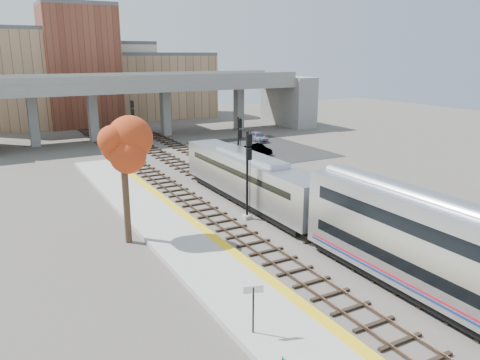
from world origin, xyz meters
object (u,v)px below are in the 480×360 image
signal_mast_mid (239,153)px  signal_mast_far (133,127)px  car_a (236,150)px  car_c (258,137)px  locomotive (250,177)px  signal_mast_near (248,178)px  tree (123,149)px  car_b (258,149)px

signal_mast_mid → signal_mast_far: signal_mast_far is taller
car_a → car_c: car_a is taller
locomotive → signal_mast_mid: (2.00, 5.61, 0.89)m
car_a → car_c: 10.08m
signal_mast_mid → signal_mast_near: bearing=-114.7°
tree → car_c: tree is taller
signal_mast_far → car_b: signal_mast_far is taller
signal_mast_far → tree: bearing=-107.2°
tree → car_a: size_ratio=2.28×
signal_mast_near → signal_mast_mid: signal_mast_near is taller
car_a → car_b: 2.81m
locomotive → signal_mast_mid: signal_mast_mid is taller
tree → signal_mast_mid: bearing=33.9°
car_b → tree: bearing=-152.4°
tree → car_b: size_ratio=2.25×
signal_mast_far → car_b: bearing=-36.4°
signal_mast_mid → car_a: size_ratio=1.74×
car_b → signal_mast_near: bearing=-137.6°
signal_mast_far → tree: 31.51m
signal_mast_far → car_c: 18.11m
car_a → car_b: (2.65, -0.94, -0.01)m
tree → car_a: 29.54m
signal_mast_far → car_c: bearing=-5.9°
car_b → car_c: size_ratio=0.88×
signal_mast_mid → signal_mast_far: (-4.10, 20.95, 0.06)m
car_b → signal_mast_mid: bearing=-143.2°
signal_mast_far → car_c: size_ratio=1.54×
locomotive → signal_mast_near: 4.03m
tree → car_c: size_ratio=1.99×
car_a → tree: bearing=-132.5°
locomotive → car_b: size_ratio=4.99×
signal_mast_near → signal_mast_far: bearing=90.0°
signal_mast_mid → car_c: size_ratio=1.52×
signal_mast_near → car_b: bearing=57.0°
signal_mast_near → signal_mast_mid: (4.10, 8.89, -0.13)m
signal_mast_near → signal_mast_far: (0.00, 29.84, -0.07)m
locomotive → signal_mast_near: bearing=-122.6°
signal_mast_near → car_c: 33.29m
signal_mast_near → locomotive: bearing=57.4°
signal_mast_far → car_c: signal_mast_far is taller
tree → car_b: tree is taller
signal_mast_near → signal_mast_far: 29.84m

